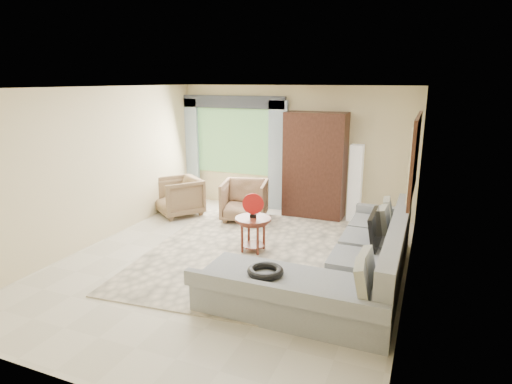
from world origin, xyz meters
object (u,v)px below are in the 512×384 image
at_px(sectional_sofa, 348,268).
at_px(coffee_table, 253,234).
at_px(armoire, 315,165).
at_px(floor_lamp, 355,183).
at_px(potted_plant, 185,191).
at_px(armchair_right, 244,200).
at_px(armchair_left, 179,196).
at_px(tv_screen, 375,229).

height_order(sectional_sofa, coffee_table, sectional_sofa).
bearing_deg(sectional_sofa, coffee_table, 157.55).
relative_size(sectional_sofa, coffee_table, 5.99).
bearing_deg(armoire, floor_lamp, 4.29).
relative_size(potted_plant, floor_lamp, 0.33).
bearing_deg(floor_lamp, armchair_right, -157.54).
xyz_separation_m(sectional_sofa, potted_plant, (-4.22, 2.81, -0.04)).
distance_m(armoire, floor_lamp, 0.86).
bearing_deg(floor_lamp, armchair_left, -163.02).
bearing_deg(armchair_right, floor_lamp, 9.04).
distance_m(tv_screen, potted_plant, 5.10).
relative_size(armoire, floor_lamp, 1.40).
relative_size(sectional_sofa, potted_plant, 7.01).
bearing_deg(armchair_left, floor_lamp, 54.10).
bearing_deg(coffee_table, armchair_left, 150.21).
bearing_deg(tv_screen, floor_lamp, 105.58).
bearing_deg(floor_lamp, potted_plant, -177.84).
height_order(coffee_table, potted_plant, coffee_table).
bearing_deg(floor_lamp, coffee_table, -118.03).
bearing_deg(coffee_table, armchair_right, 118.63).
relative_size(sectional_sofa, armoire, 1.65).
relative_size(coffee_table, armchair_left, 0.68).
bearing_deg(armchair_right, coffee_table, -74.79).
distance_m(armchair_right, armoire, 1.57).
height_order(tv_screen, potted_plant, tv_screen).
height_order(tv_screen, armchair_left, tv_screen).
bearing_deg(potted_plant, armchair_right, -20.99).
distance_m(armchair_left, potted_plant, 0.99).
bearing_deg(coffee_table, sectional_sofa, -22.45).
xyz_separation_m(potted_plant, armoire, (2.99, 0.08, 0.80)).
xyz_separation_m(coffee_table, armchair_left, (-2.17, 1.24, 0.08)).
xyz_separation_m(armchair_left, potted_plant, (-0.40, 0.89, -0.14)).
height_order(armchair_left, armoire, armoire).
distance_m(armchair_right, floor_lamp, 2.20).
distance_m(sectional_sofa, coffee_table, 1.78).
relative_size(armchair_left, armchair_right, 0.98).
xyz_separation_m(coffee_table, floor_lamp, (1.21, 2.28, 0.45)).
relative_size(tv_screen, armchair_left, 0.87).
xyz_separation_m(sectional_sofa, floor_lamp, (-0.43, 2.96, 0.47)).
height_order(armoire, floor_lamp, armoire).
height_order(potted_plant, floor_lamp, floor_lamp).
bearing_deg(potted_plant, armoire, 1.59).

